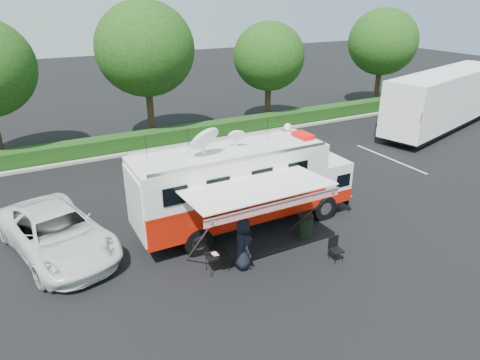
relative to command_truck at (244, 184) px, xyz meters
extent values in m
plane|color=black|center=(0.08, 0.00, -1.92)|extent=(120.00, 120.00, 0.00)
cube|color=#9E998E|center=(4.08, 11.00, -1.84)|extent=(60.00, 0.35, 0.15)
cube|color=black|center=(4.08, 11.90, -1.42)|extent=(60.00, 1.20, 1.00)
cylinder|color=black|center=(0.08, 13.00, 0.48)|extent=(0.44, 0.44, 4.80)
ellipsoid|color=#14380F|center=(0.08, 13.00, 4.04)|extent=(6.14, 6.14, 5.84)
cylinder|color=black|center=(9.08, 13.00, 0.08)|extent=(0.44, 0.44, 4.00)
ellipsoid|color=#14380F|center=(9.08, 13.00, 3.04)|extent=(5.12, 5.12, 4.86)
cylinder|color=black|center=(20.08, 13.00, 0.28)|extent=(0.44, 0.44, 4.40)
ellipsoid|color=#14380F|center=(20.08, 13.00, 3.54)|extent=(5.63, 5.63, 5.35)
cube|color=silver|center=(-6.42, 3.00, -1.91)|extent=(0.12, 5.50, 0.01)
cube|color=silver|center=(-0.42, 3.00, -1.91)|extent=(0.12, 5.50, 0.01)
cube|color=silver|center=(5.58, 3.00, -1.91)|extent=(0.12, 5.50, 0.01)
cube|color=silver|center=(11.58, 3.00, -1.91)|extent=(0.12, 5.50, 0.01)
cube|color=black|center=(0.08, 0.00, -1.36)|extent=(8.74, 1.42, 0.31)
cylinder|color=black|center=(3.33, -1.12, -1.36)|extent=(1.12, 0.33, 1.12)
cylinder|color=black|center=(3.33, 1.12, -1.36)|extent=(1.12, 0.33, 1.12)
cylinder|color=black|center=(-2.56, -1.12, -1.36)|extent=(1.12, 0.33, 1.12)
cylinder|color=black|center=(-2.56, 1.12, -1.36)|extent=(1.12, 0.33, 1.12)
cube|color=silver|center=(4.71, 0.00, -1.30)|extent=(0.20, 2.54, 0.41)
cube|color=silver|center=(3.94, 0.00, -0.34)|extent=(1.42, 2.54, 1.73)
cube|color=#B41607|center=(3.94, 0.00, -0.95)|extent=(1.44, 2.56, 0.56)
cube|color=black|center=(4.61, 0.00, -0.03)|extent=(0.12, 2.24, 0.71)
cube|color=#B41607|center=(-0.63, 0.00, -0.59)|extent=(7.73, 2.54, 1.22)
cube|color=#B41607|center=(-0.63, 0.00, 0.02)|extent=(7.75, 2.56, 0.10)
cube|color=silver|center=(-0.63, 0.00, 0.78)|extent=(7.73, 2.54, 1.42)
cube|color=silver|center=(-0.63, 0.00, 1.53)|extent=(7.73, 2.54, 0.08)
cube|color=#CC0505|center=(2.83, 0.00, 1.67)|extent=(0.56, 0.97, 0.16)
sphere|color=silver|center=(2.72, 1.02, 1.78)|extent=(0.35, 0.35, 0.35)
ellipsoid|color=silver|center=(-1.75, -0.15, 2.25)|extent=(1.22, 1.22, 0.37)
ellipsoid|color=silver|center=(-0.22, 0.20, 2.05)|extent=(0.71, 0.71, 0.20)
cylinder|color=black|center=(-3.78, 0.41, 2.05)|extent=(0.02, 0.02, 1.02)
cylinder|color=black|center=(-2.16, 0.41, 2.05)|extent=(0.02, 0.02, 1.02)
cylinder|color=black|center=(1.30, 0.41, 2.05)|extent=(0.02, 0.02, 1.02)
cube|color=white|center=(-0.83, -2.49, 1.03)|extent=(5.08, 2.44, 0.21)
cube|color=red|center=(-0.83, -3.69, 0.85)|extent=(5.08, 0.04, 0.28)
cylinder|color=#B2B2B7|center=(-0.83, -3.71, 0.97)|extent=(5.08, 0.07, 0.07)
cylinder|color=#B2B2B7|center=(-3.13, -2.57, -0.47)|extent=(0.05, 2.63, 2.93)
cylinder|color=#B2B2B7|center=(1.46, -2.57, -0.47)|extent=(0.05, 2.63, 2.93)
imported|color=silver|center=(-7.17, 1.43, -1.92)|extent=(4.33, 6.71, 1.72)
imported|color=black|center=(-1.47, -2.64, -1.92)|extent=(0.74, 1.02, 1.94)
cube|color=black|center=(-2.39, -2.43, -1.24)|extent=(0.85, 0.62, 0.04)
cylinder|color=black|center=(-2.73, -2.65, -1.58)|extent=(0.02, 0.02, 0.68)
cylinder|color=black|center=(-2.73, -2.22, -1.58)|extent=(0.02, 0.02, 0.68)
cylinder|color=black|center=(-2.05, -2.65, -1.58)|extent=(0.02, 0.02, 0.68)
cylinder|color=black|center=(-2.05, -2.22, -1.58)|extent=(0.02, 0.02, 0.68)
cube|color=silver|center=(-2.44, -2.38, -1.22)|extent=(0.21, 0.29, 0.01)
cube|color=black|center=(1.74, -3.91, -1.47)|extent=(0.44, 0.44, 0.04)
cube|color=black|center=(1.74, -3.68, -1.23)|extent=(0.44, 0.04, 0.49)
cylinder|color=black|center=(1.57, -4.08, -1.69)|extent=(0.02, 0.02, 0.44)
cylinder|color=black|center=(1.57, -3.73, -1.69)|extent=(0.02, 0.02, 0.44)
cylinder|color=black|center=(1.92, -4.08, -1.69)|extent=(0.02, 0.02, 0.44)
cylinder|color=black|center=(1.92, -3.73, -1.69)|extent=(0.02, 0.02, 0.44)
cylinder|color=black|center=(1.77, -1.94, -1.46)|extent=(0.59, 0.59, 0.91)
cylinder|color=black|center=(1.77, -1.94, -0.98)|extent=(0.64, 0.64, 0.04)
cube|color=white|center=(19.51, 5.84, 0.43)|extent=(13.65, 6.29, 3.57)
cube|color=#B20C0C|center=(19.51, 4.42, 0.43)|extent=(12.26, 3.46, 0.56)
cube|color=black|center=(19.51, 5.84, -1.52)|extent=(12.48, 5.67, 0.33)
cylinder|color=black|center=(15.04, 4.61, -1.36)|extent=(1.12, 0.33, 1.12)
cylinder|color=black|center=(15.04, 7.07, -1.36)|extent=(1.12, 0.33, 1.12)
cylinder|color=black|center=(16.38, 4.61, -1.36)|extent=(1.12, 0.33, 1.12)
cylinder|color=black|center=(16.38, 7.07, -1.36)|extent=(1.12, 0.33, 1.12)
cylinder|color=black|center=(24.53, 7.07, -1.36)|extent=(1.12, 0.33, 1.12)
camera|label=1|loc=(-7.62, -13.99, 7.12)|focal=32.00mm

